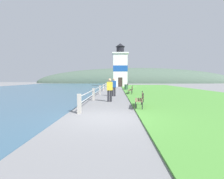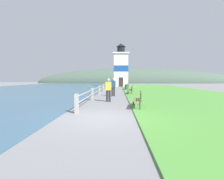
{
  "view_description": "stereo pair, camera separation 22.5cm",
  "coord_description": "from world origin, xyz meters",
  "px_view_note": "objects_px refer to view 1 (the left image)",
  "views": [
    {
      "loc": [
        0.48,
        -7.55,
        1.73
      ],
      "look_at": [
        -0.14,
        15.48,
        0.3
      ],
      "focal_mm": 28.0,
      "sensor_mm": 36.0,
      "label": 1
    },
    {
      "loc": [
        0.71,
        -7.54,
        1.73
      ],
      "look_at": [
        -0.14,
        15.48,
        0.3
      ],
      "focal_mm": 28.0,
      "sensor_mm": 36.0,
      "label": 2
    }
  ],
  "objects_px": {
    "person_by_railing": "(110,89)",
    "park_bench_far": "(127,86)",
    "park_bench_midway": "(131,89)",
    "trash_bin": "(126,87)",
    "person_strolling": "(114,86)",
    "lighthouse": "(120,68)",
    "park_bench_near": "(140,99)"
  },
  "relations": [
    {
      "from": "park_bench_midway",
      "to": "park_bench_far",
      "type": "height_order",
      "value": "same"
    },
    {
      "from": "park_bench_midway",
      "to": "person_by_railing",
      "type": "relative_size",
      "value": 1.09
    },
    {
      "from": "park_bench_far",
      "to": "trash_bin",
      "type": "bearing_deg",
      "value": 82.53
    },
    {
      "from": "park_bench_midway",
      "to": "park_bench_far",
      "type": "distance_m",
      "value": 9.04
    },
    {
      "from": "park_bench_midway",
      "to": "person_by_railing",
      "type": "xyz_separation_m",
      "value": [
        -2.14,
        -6.61,
        0.41
      ]
    },
    {
      "from": "park_bench_far",
      "to": "trash_bin",
      "type": "distance_m",
      "value": 1.94
    },
    {
      "from": "park_bench_far",
      "to": "lighthouse",
      "type": "distance_m",
      "value": 10.89
    },
    {
      "from": "park_bench_far",
      "to": "person_strolling",
      "type": "height_order",
      "value": "person_strolling"
    },
    {
      "from": "park_bench_near",
      "to": "person_by_railing",
      "type": "bearing_deg",
      "value": -48.29
    },
    {
      "from": "park_bench_near",
      "to": "park_bench_midway",
      "type": "xyz_separation_m",
      "value": [
        0.21,
        9.34,
        0.0
      ]
    },
    {
      "from": "person_by_railing",
      "to": "trash_bin",
      "type": "xyz_separation_m",
      "value": [
        1.96,
        13.72,
        -0.53
      ]
    },
    {
      "from": "park_bench_near",
      "to": "park_bench_midway",
      "type": "distance_m",
      "value": 9.34
    },
    {
      "from": "person_strolling",
      "to": "person_by_railing",
      "type": "bearing_deg",
      "value": -174.02
    },
    {
      "from": "park_bench_midway",
      "to": "person_by_railing",
      "type": "distance_m",
      "value": 6.96
    },
    {
      "from": "lighthouse",
      "to": "person_strolling",
      "type": "bearing_deg",
      "value": -92.8
    },
    {
      "from": "park_bench_midway",
      "to": "lighthouse",
      "type": "height_order",
      "value": "lighthouse"
    },
    {
      "from": "park_bench_far",
      "to": "trash_bin",
      "type": "height_order",
      "value": "park_bench_far"
    },
    {
      "from": "park_bench_far",
      "to": "lighthouse",
      "type": "xyz_separation_m",
      "value": [
        -0.88,
        10.24,
        3.6
      ]
    },
    {
      "from": "person_strolling",
      "to": "lighthouse",
      "type": "bearing_deg",
      "value": 6.43
    },
    {
      "from": "park_bench_far",
      "to": "park_bench_near",
      "type": "bearing_deg",
      "value": 88.03
    },
    {
      "from": "lighthouse",
      "to": "trash_bin",
      "type": "relative_size",
      "value": 11.31
    },
    {
      "from": "park_bench_near",
      "to": "trash_bin",
      "type": "distance_m",
      "value": 16.45
    },
    {
      "from": "park_bench_near",
      "to": "park_bench_midway",
      "type": "relative_size",
      "value": 0.95
    },
    {
      "from": "trash_bin",
      "to": "lighthouse",
      "type": "bearing_deg",
      "value": 93.13
    },
    {
      "from": "park_bench_far",
      "to": "person_strolling",
      "type": "bearing_deg",
      "value": 79.24
    },
    {
      "from": "trash_bin",
      "to": "person_strolling",
      "type": "bearing_deg",
      "value": -100.23
    },
    {
      "from": "lighthouse",
      "to": "trash_bin",
      "type": "bearing_deg",
      "value": -86.87
    },
    {
      "from": "park_bench_midway",
      "to": "person_strolling",
      "type": "height_order",
      "value": "person_strolling"
    },
    {
      "from": "person_strolling",
      "to": "trash_bin",
      "type": "xyz_separation_m",
      "value": [
        1.73,
        9.57,
        -0.54
      ]
    },
    {
      "from": "park_bench_far",
      "to": "person_by_railing",
      "type": "xyz_separation_m",
      "value": [
        -2.18,
        -15.65,
        0.41
      ]
    },
    {
      "from": "person_by_railing",
      "to": "park_bench_far",
      "type": "bearing_deg",
      "value": -4.78
    },
    {
      "from": "person_strolling",
      "to": "person_by_railing",
      "type": "relative_size",
      "value": 1.02
    }
  ]
}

